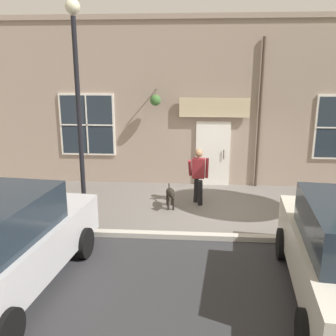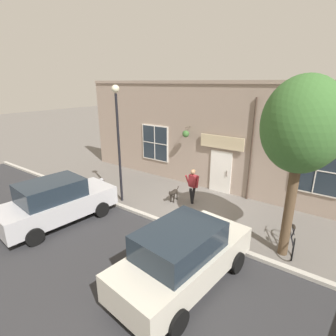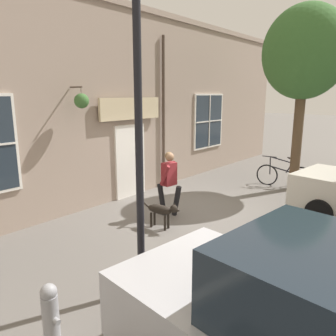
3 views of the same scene
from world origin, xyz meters
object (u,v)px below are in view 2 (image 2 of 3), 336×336
at_px(parked_car_mid_block, 183,256).
at_px(dog_on_leash, 174,193).
at_px(pedestrian_walking, 193,183).
at_px(parked_car_nearest_curb, 57,202).
at_px(leaning_bicycle, 290,239).
at_px(fire_hydrant, 102,185).
at_px(street_lamp, 118,129).
at_px(street_tree_by_curb, 304,129).

bearing_deg(parked_car_mid_block, dog_on_leash, -142.28).
relative_size(pedestrian_walking, parked_car_mid_block, 0.36).
bearing_deg(parked_car_mid_block, parked_car_nearest_curb, -89.01).
relative_size(leaning_bicycle, parked_car_nearest_curb, 0.38).
distance_m(pedestrian_walking, fire_hydrant, 4.57).
xyz_separation_m(pedestrian_walking, fire_hydrant, (1.69, -4.21, -0.55)).
bearing_deg(dog_on_leash, street_lamp, -56.07).
height_order(street_tree_by_curb, parked_car_nearest_curb, street_tree_by_curb).
xyz_separation_m(leaning_bicycle, parked_car_nearest_curb, (3.47, -7.73, 0.50)).
relative_size(dog_on_leash, fire_hydrant, 1.32).
bearing_deg(parked_car_nearest_curb, parked_car_mid_block, 90.99).
distance_m(street_lamp, fire_hydrant, 3.29).
relative_size(street_lamp, fire_hydrant, 6.69).
bearing_deg(street_lamp, leaning_bicycle, 94.84).
bearing_deg(leaning_bicycle, parked_car_mid_block, -30.75).
height_order(pedestrian_walking, parked_car_mid_block, parked_car_mid_block).
bearing_deg(leaning_bicycle, pedestrian_walking, -104.65).
distance_m(pedestrian_walking, parked_car_mid_block, 5.13).
relative_size(pedestrian_walking, parked_car_nearest_curb, 0.36).
xyz_separation_m(pedestrian_walking, street_tree_by_curb, (1.46, 4.36, 3.06)).
bearing_deg(fire_hydrant, street_lamp, 86.95).
bearing_deg(parked_car_nearest_curb, fire_hydrant, -163.01).
distance_m(dog_on_leash, fire_hydrant, 3.68).
relative_size(street_tree_by_curb, parked_car_nearest_curb, 1.23).
bearing_deg(fire_hydrant, dog_on_leash, 110.09).
relative_size(pedestrian_walking, street_lamp, 0.31).
bearing_deg(leaning_bicycle, street_lamp, -85.16).
bearing_deg(pedestrian_walking, leaning_bicycle, 75.35).
xyz_separation_m(street_tree_by_curb, parked_car_nearest_curb, (3.16, -7.67, -3.13)).
relative_size(street_tree_by_curb, street_lamp, 1.07).
bearing_deg(street_lamp, parked_car_nearest_curb, -11.11).
distance_m(dog_on_leash, parked_car_nearest_curb, 4.94).
relative_size(street_tree_by_curb, fire_hydrant, 7.13).
xyz_separation_m(parked_car_nearest_curb, street_lamp, (-2.86, 0.56, 2.46)).
distance_m(dog_on_leash, street_tree_by_curb, 6.33).
xyz_separation_m(dog_on_leash, parked_car_mid_block, (4.10, 3.17, 0.46)).
height_order(parked_car_nearest_curb, street_lamp, street_lamp).
bearing_deg(leaning_bicycle, dog_on_leash, -98.07).
distance_m(pedestrian_walking, dog_on_leash, 1.01).
bearing_deg(leaning_bicycle, parked_car_nearest_curb, -65.84).
distance_m(dog_on_leash, street_lamp, 3.78).
xyz_separation_m(street_tree_by_curb, leaning_bicycle, (-0.30, 0.07, -3.63)).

